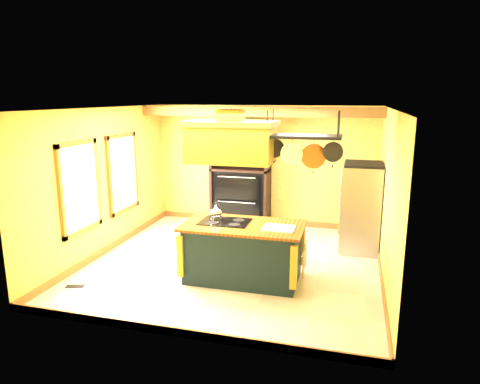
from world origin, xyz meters
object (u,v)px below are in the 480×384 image
at_px(kitchen_island, 243,251).
at_px(refrigerator, 360,210).
at_px(pot_rack, 303,143).
at_px(hutch, 241,187).
at_px(range_hood, 231,140).

height_order(kitchen_island, refrigerator, refrigerator).
distance_m(pot_rack, refrigerator, 2.53).
bearing_deg(hutch, refrigerator, -20.89).
xyz_separation_m(kitchen_island, pot_rack, (0.91, 0.00, 1.77)).
distance_m(range_hood, hutch, 3.23).
height_order(kitchen_island, hutch, hutch).
distance_m(range_hood, refrigerator, 3.10).
distance_m(refrigerator, hutch, 2.79).
height_order(pot_rack, hutch, pot_rack).
height_order(range_hood, refrigerator, range_hood).
bearing_deg(pot_rack, hutch, 120.75).
bearing_deg(hutch, kitchen_island, -74.42).
bearing_deg(range_hood, kitchen_island, 0.21).
relative_size(kitchen_island, range_hood, 1.38).
relative_size(kitchen_island, refrigerator, 1.16).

